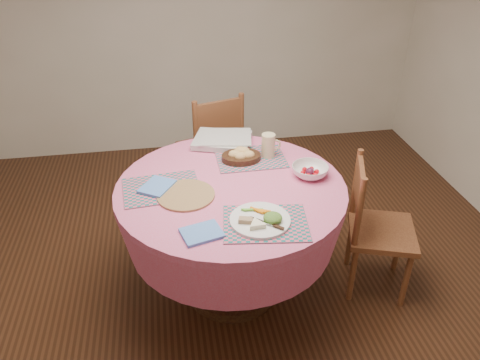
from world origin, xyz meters
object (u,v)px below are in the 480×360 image
object	(u,v)px
chair_right	(374,225)
fruit_bowl	(310,171)
wicker_trivet	(186,195)
dinner_plate	(262,219)
bread_bowl	(241,155)
latte_mug	(269,145)
dining_table	(231,215)
chair_back	(213,147)

from	to	relation	value
chair_right	fruit_bowl	size ratio (longest dim) A/B	3.35
chair_right	wicker_trivet	bearing A→B (deg)	107.70
dinner_plate	fruit_bowl	xyz separation A→B (m)	(0.35, 0.38, 0.01)
fruit_bowl	bread_bowl	bearing A→B (deg)	145.60
latte_mug	fruit_bowl	bearing A→B (deg)	-55.30
dining_table	chair_back	distance (m)	1.00
wicker_trivet	latte_mug	bearing A→B (deg)	33.93
dinner_plate	latte_mug	size ratio (longest dim) A/B	2.07
dinner_plate	fruit_bowl	world-z (taller)	fruit_bowl
chair_right	chair_back	world-z (taller)	chair_back
chair_back	fruit_bowl	xyz separation A→B (m)	(0.43, -0.97, 0.30)
dining_table	dinner_plate	size ratio (longest dim) A/B	4.28
chair_back	wicker_trivet	distance (m)	1.12
fruit_bowl	dinner_plate	bearing A→B (deg)	-132.77
wicker_trivet	latte_mug	world-z (taller)	latte_mug
wicker_trivet	fruit_bowl	xyz separation A→B (m)	(0.69, 0.09, 0.02)
fruit_bowl	wicker_trivet	bearing A→B (deg)	-172.61
bread_bowl	latte_mug	bearing A→B (deg)	6.98
chair_back	wicker_trivet	xyz separation A→B (m)	(-0.26, -1.06, 0.28)
dinner_plate	chair_back	bearing A→B (deg)	93.40
latte_mug	dinner_plate	bearing A→B (deg)	-105.40
bread_bowl	dinner_plate	bearing A→B (deg)	-90.82
chair_right	wicker_trivet	distance (m)	1.12
chair_right	latte_mug	xyz separation A→B (m)	(-0.56, 0.36, 0.39)
latte_mug	chair_right	bearing A→B (deg)	-32.97
dining_table	chair_back	bearing A→B (deg)	89.22
dining_table	dinner_plate	xyz separation A→B (m)	(0.09, -0.35, 0.22)
dinner_plate	latte_mug	world-z (taller)	latte_mug
bread_bowl	chair_right	bearing A→B (deg)	-25.26
wicker_trivet	dinner_plate	bearing A→B (deg)	-40.80
dining_table	latte_mug	xyz separation A→B (m)	(0.27, 0.28, 0.27)
chair_right	chair_back	bearing A→B (deg)	55.89
chair_back	dinner_plate	bearing A→B (deg)	77.38
chair_back	dining_table	bearing A→B (deg)	73.20
dining_table	wicker_trivet	size ratio (longest dim) A/B	4.13
wicker_trivet	latte_mug	distance (m)	0.62
chair_back	latte_mug	size ratio (longest dim) A/B	6.53
wicker_trivet	dining_table	bearing A→B (deg)	14.19
dining_table	dinner_plate	distance (m)	0.42
dining_table	fruit_bowl	world-z (taller)	fruit_bowl
dining_table	latte_mug	size ratio (longest dim) A/B	8.87
chair_right	fruit_bowl	xyz separation A→B (m)	(-0.38, 0.11, 0.34)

